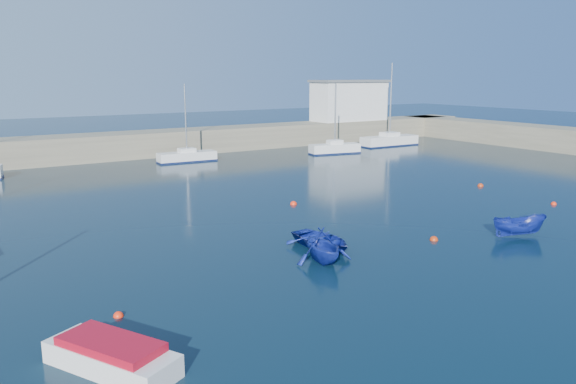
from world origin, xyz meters
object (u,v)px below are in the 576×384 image
harbor_office (349,101)px  sailboat_7 (335,148)px  sailboat_6 (187,156)px  motorboat_0 (111,356)px  dinghy_left (323,245)px  sailboat_8 (389,140)px  dinghy_right (519,226)px  dinghy_center (322,240)px

harbor_office → sailboat_7: bearing=-135.0°
sailboat_6 → motorboat_0: (-17.63, -36.80, -0.10)m
sailboat_7 → dinghy_left: 36.81m
sailboat_8 → dinghy_right: bearing=148.9°
motorboat_0 → sailboat_8: bearing=11.1°
sailboat_8 → motorboat_0: bearing=130.5°
sailboat_7 → motorboat_0: (-33.70, -33.54, -0.15)m
sailboat_6 → dinghy_right: size_ratio=2.55×
harbor_office → dinghy_center: bearing=-130.2°
motorboat_0 → dinghy_center: bearing=-0.6°
dinghy_left → sailboat_8: bearing=52.9°
sailboat_6 → sailboat_7: bearing=-98.2°
sailboat_8 → motorboat_0: 56.25m
sailboat_6 → sailboat_7: (16.07, -3.26, 0.06)m
sailboat_8 → dinghy_center: (-31.32, -29.14, -0.28)m
dinghy_left → sailboat_7: bearing=61.3°
dinghy_right → dinghy_center: bearing=93.2°
harbor_office → motorboat_0: harbor_office is taller
motorboat_0 → sailboat_7: bearing=16.7°
sailboat_6 → motorboat_0: size_ratio=1.72×
motorboat_0 → dinghy_right: (22.48, 2.29, 0.13)m
sailboat_7 → dinghy_left: size_ratio=2.48×
sailboat_8 → harbor_office: bearing=4.5°
harbor_office → motorboat_0: size_ratio=2.23×
dinghy_center → dinghy_left: bearing=-130.5°
sailboat_6 → dinghy_center: sailboat_6 is taller
sailboat_7 → dinghy_right: size_ratio=2.52×
motorboat_0 → dinghy_center: size_ratio=1.21×
dinghy_right → sailboat_7: bearing=5.3°
sailboat_8 → dinghy_right: size_ratio=3.30×
harbor_office → sailboat_6: (-25.56, -6.21, -4.55)m
dinghy_left → dinghy_center: bearing=64.6°
harbor_office → sailboat_7: (-9.49, -9.47, -4.50)m
sailboat_7 → sailboat_8: sailboat_8 is taller
motorboat_0 → dinghy_center: (12.29, 6.39, -0.06)m
dinghy_center → dinghy_left: size_ratio=1.21×
dinghy_right → motorboat_0: bearing=120.9°
harbor_office → sailboat_7: sailboat_7 is taller
harbor_office → motorboat_0: 61.13m
sailboat_6 → sailboat_8: bearing=-89.5°
harbor_office → dinghy_right: (-20.72, -40.72, -4.52)m
sailboat_7 → dinghy_left: (-22.69, -28.99, 0.21)m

